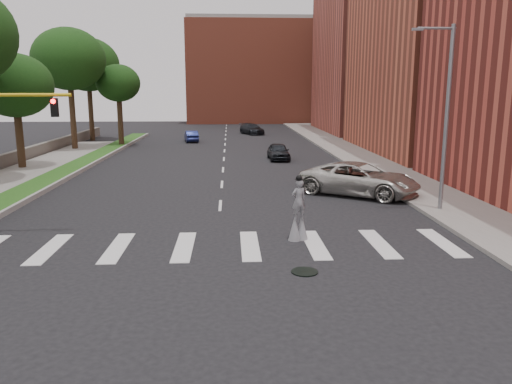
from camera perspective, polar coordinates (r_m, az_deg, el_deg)
The scene contains 19 objects.
ground_plane at distance 18.72m, azimuth -4.54°, elevation -7.13°, with size 160.00×160.00×0.00m, color black.
grass_median at distance 40.03m, azimuth -20.50°, elevation 2.44°, with size 2.00×60.00×0.25m, color #1F4C15.
median_curb at distance 39.72m, azimuth -19.06°, elevation 2.49°, with size 0.20×60.00×0.28m, color gray.
sidewalk_right at distance 44.76m, azimuth 12.54°, elevation 3.75°, with size 5.00×90.00×0.18m, color gray.
stone_wall at distance 43.76m, azimuth -26.66°, elevation 3.23°, with size 0.50×56.00×1.10m, color #59544C.
manhole at distance 17.00m, azimuth 5.58°, elevation -9.06°, with size 0.90×0.90×0.04m, color black.
building_mid at distance 52.67m, azimuth 22.11°, elevation 17.35°, with size 16.00×22.00×24.00m, color #B9523A.
building_far at distance 74.97m, azimuth 14.07°, elevation 14.35°, with size 16.00×22.00×20.00m, color #B55142.
building_backdrop at distance 95.92m, azimuth 0.26°, elevation 13.42°, with size 26.00×14.00×18.00m, color #B9523A.
streetlight at distance 25.91m, azimuth 20.80°, elevation 8.42°, with size 2.05×0.20×9.00m.
stilt_performer at distance 20.23m, azimuth 4.87°, elevation -2.67°, with size 0.82×0.63×2.68m.
suv_crossing at distance 29.39m, azimuth 11.76°, elevation 1.46°, with size 3.13×6.78×1.88m, color #B8B5AD.
car_near at distance 43.54m, azimuth 2.58°, elevation 4.64°, with size 1.70×4.22×1.44m, color black.
car_mid at distance 59.19m, azimuth -7.40°, elevation 6.34°, with size 1.38×3.96×1.30m, color #151D4C.
car_far at distance 68.62m, azimuth -0.48°, elevation 7.21°, with size 2.01×4.94×1.43m, color black.
tree_3 at distance 41.86m, azimuth -25.86°, elevation 10.86°, with size 5.57×5.57×8.68m.
tree_4 at distance 53.57m, azimuth -20.63°, elevation 14.00°, with size 7.09×7.09×11.95m.
tree_5 at distance 63.14m, azimuth -18.67°, elevation 13.61°, with size 7.26×7.26×11.96m.
tree_6 at distance 55.63m, azimuth -15.46°, elevation 11.83°, with size 4.59×4.59×8.63m.
Camera 1 is at (0.54, -17.72, 6.01)m, focal length 35.00 mm.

